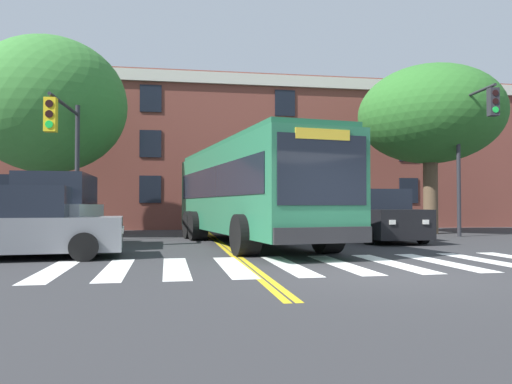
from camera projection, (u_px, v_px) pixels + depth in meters
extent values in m
plane|color=#303033|center=(379.00, 275.00, 9.18)|extent=(120.00, 120.00, 0.00)
cube|color=white|center=(54.00, 270.00, 9.73)|extent=(0.55, 3.63, 0.01)
cube|color=white|center=(116.00, 269.00, 9.94)|extent=(0.55, 3.63, 0.01)
cube|color=white|center=(176.00, 268.00, 10.15)|extent=(0.55, 3.63, 0.01)
cube|color=white|center=(233.00, 267.00, 10.36)|extent=(0.55, 3.63, 0.01)
cube|color=white|center=(288.00, 265.00, 10.56)|extent=(0.55, 3.63, 0.01)
cube|color=white|center=(341.00, 264.00, 10.77)|extent=(0.55, 3.63, 0.01)
cube|color=white|center=(392.00, 263.00, 10.98)|extent=(0.55, 3.63, 0.01)
cube|color=white|center=(441.00, 262.00, 11.19)|extent=(0.55, 3.63, 0.01)
cube|color=white|center=(488.00, 261.00, 11.39)|extent=(0.55, 3.63, 0.01)
cube|color=gold|center=(204.00, 231.00, 24.24)|extent=(0.12, 36.00, 0.01)
cube|color=gold|center=(207.00, 231.00, 24.26)|extent=(0.12, 36.00, 0.01)
cube|color=#28704C|center=(248.00, 191.00, 16.12)|extent=(4.08, 11.07, 2.62)
cube|color=black|center=(283.00, 183.00, 16.52)|extent=(1.59, 9.84, 0.94)
cube|color=black|center=(212.00, 182.00, 15.75)|extent=(1.59, 9.84, 0.94)
cube|color=black|center=(323.00, 170.00, 10.99)|extent=(2.14, 0.36, 1.57)
cube|color=yellow|center=(323.00, 134.00, 11.01)|extent=(1.31, 0.24, 0.24)
cube|color=#232326|center=(324.00, 235.00, 10.92)|extent=(2.35, 0.47, 0.36)
cube|color=#246444|center=(248.00, 148.00, 16.16)|extent=(3.87, 10.62, 0.16)
cylinder|color=black|center=(328.00, 233.00, 13.27)|extent=(0.72, 1.13, 1.05)
cylinder|color=black|center=(245.00, 235.00, 12.55)|extent=(0.72, 1.13, 1.05)
cylinder|color=black|center=(258.00, 225.00, 18.77)|extent=(0.72, 1.13, 1.05)
cylinder|color=black|center=(198.00, 226.00, 18.04)|extent=(0.72, 1.13, 1.05)
cylinder|color=black|center=(249.00, 224.00, 19.81)|extent=(0.72, 1.13, 1.05)
cylinder|color=black|center=(192.00, 225.00, 19.08)|extent=(0.72, 1.13, 1.05)
cube|color=#B7BABF|center=(58.00, 223.00, 14.66)|extent=(2.11, 5.10, 1.10)
cube|color=black|center=(58.00, 189.00, 14.74)|extent=(1.88, 3.17, 0.89)
cube|color=white|center=(62.00, 222.00, 12.27)|extent=(0.20, 0.04, 0.14)
cube|color=white|center=(9.00, 222.00, 12.05)|extent=(0.20, 0.04, 0.14)
cylinder|color=black|center=(86.00, 239.00, 13.30)|extent=(0.23, 0.76, 0.76)
cylinder|color=black|center=(3.00, 240.00, 12.92)|extent=(0.23, 0.76, 0.76)
cylinder|color=black|center=(101.00, 232.00, 16.38)|extent=(0.23, 0.76, 0.76)
cylinder|color=black|center=(34.00, 233.00, 16.01)|extent=(0.23, 0.76, 0.76)
cube|color=black|center=(378.00, 222.00, 17.77)|extent=(1.84, 4.79, 0.96)
cube|color=black|center=(376.00, 199.00, 17.94)|extent=(1.65, 2.30, 0.70)
cube|color=white|center=(426.00, 222.00, 15.48)|extent=(0.20, 0.04, 0.14)
cube|color=white|center=(393.00, 222.00, 15.30)|extent=(0.20, 0.04, 0.14)
cylinder|color=black|center=(423.00, 234.00, 16.45)|extent=(0.22, 0.66, 0.66)
cylinder|color=black|center=(369.00, 234.00, 16.14)|extent=(0.22, 0.66, 0.66)
cylinder|color=black|center=(385.00, 229.00, 19.38)|extent=(0.22, 0.66, 0.66)
cylinder|color=black|center=(339.00, 230.00, 19.07)|extent=(0.22, 0.66, 0.66)
cube|color=navy|center=(245.00, 215.00, 25.19)|extent=(2.30, 5.12, 1.18)
cube|color=black|center=(244.00, 194.00, 25.26)|extent=(1.97, 3.21, 0.90)
cube|color=white|center=(261.00, 213.00, 22.74)|extent=(0.20, 0.05, 0.14)
cube|color=white|center=(236.00, 213.00, 22.64)|extent=(0.20, 0.05, 0.14)
cylinder|color=black|center=(267.00, 224.00, 23.73)|extent=(0.28, 0.77, 0.76)
cylinder|color=black|center=(226.00, 224.00, 23.55)|extent=(0.28, 0.77, 0.76)
cylinder|color=black|center=(261.00, 222.00, 26.81)|extent=(0.28, 0.77, 0.76)
cylinder|color=black|center=(224.00, 222.00, 26.63)|extent=(0.28, 0.77, 0.76)
cube|color=slate|center=(28.00, 234.00, 11.92)|extent=(4.51, 2.19, 0.81)
cube|color=black|center=(22.00, 202.00, 11.90)|extent=(2.23, 1.82, 0.74)
cube|color=white|center=(123.00, 229.00, 12.99)|extent=(0.06, 0.20, 0.14)
cube|color=white|center=(123.00, 231.00, 11.93)|extent=(0.06, 0.20, 0.14)
cylinder|color=black|center=(90.00, 241.00, 13.15)|extent=(0.68, 0.27, 0.66)
cylinder|color=black|center=(84.00, 247.00, 11.33)|extent=(0.68, 0.27, 0.66)
cylinder|color=#28282D|center=(459.00, 163.00, 20.31)|extent=(0.16, 0.16, 6.00)
cylinder|color=#28282D|center=(475.00, 93.00, 19.04)|extent=(0.30, 2.68, 0.11)
cube|color=#28282D|center=(493.00, 102.00, 17.84)|extent=(0.36, 0.30, 1.00)
cylinder|color=black|center=(495.00, 93.00, 17.70)|extent=(0.22, 0.05, 0.22)
cylinder|color=black|center=(496.00, 101.00, 17.69)|extent=(0.22, 0.05, 0.22)
cylinder|color=green|center=(496.00, 110.00, 17.69)|extent=(0.22, 0.05, 0.22)
cylinder|color=#28282D|center=(77.00, 173.00, 17.76)|extent=(0.16, 0.16, 4.85)
cylinder|color=#28282D|center=(65.00, 105.00, 16.11)|extent=(0.28, 3.43, 0.11)
cube|color=yellow|center=(51.00, 115.00, 14.54)|extent=(0.35, 0.30, 1.00)
cylinder|color=black|center=(49.00, 104.00, 14.40)|extent=(0.22, 0.04, 0.22)
cylinder|color=black|center=(49.00, 114.00, 14.39)|extent=(0.22, 0.04, 0.22)
cylinder|color=green|center=(49.00, 124.00, 14.39)|extent=(0.22, 0.04, 0.22)
cylinder|color=brown|center=(431.00, 195.00, 22.24)|extent=(0.64, 0.64, 3.48)
ellipsoid|color=#2D6B28|center=(430.00, 114.00, 22.34)|extent=(8.57, 8.53, 4.40)
cylinder|color=brown|center=(47.00, 200.00, 20.30)|extent=(0.49, 0.49, 3.01)
ellipsoid|color=#387A33|center=(48.00, 105.00, 20.40)|extent=(8.41, 8.24, 5.55)
cube|color=brown|center=(268.00, 159.00, 31.54)|extent=(35.37, 9.72, 8.36)
cube|color=beige|center=(285.00, 81.00, 26.76)|extent=(35.37, 0.16, 0.60)
cube|color=black|center=(2.00, 188.00, 24.33)|extent=(1.10, 0.06, 1.40)
cube|color=black|center=(150.00, 189.00, 25.49)|extent=(1.10, 0.06, 1.40)
cube|color=black|center=(285.00, 190.00, 26.66)|extent=(1.10, 0.06, 1.40)
cube|color=black|center=(409.00, 191.00, 27.82)|extent=(1.10, 0.06, 1.40)
cube|color=black|center=(3.00, 141.00, 24.39)|extent=(1.10, 0.06, 1.40)
cube|color=black|center=(150.00, 144.00, 25.55)|extent=(1.10, 0.06, 1.40)
cube|color=black|center=(285.00, 146.00, 26.72)|extent=(1.10, 0.06, 1.40)
cube|color=black|center=(408.00, 149.00, 27.88)|extent=(1.10, 0.06, 1.40)
cube|color=black|center=(4.00, 93.00, 24.45)|extent=(1.10, 0.06, 1.40)
cube|color=black|center=(151.00, 98.00, 25.62)|extent=(1.10, 0.06, 1.40)
cube|color=black|center=(285.00, 103.00, 26.78)|extent=(1.10, 0.06, 1.40)
cube|color=black|center=(408.00, 107.00, 27.95)|extent=(1.10, 0.06, 1.40)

